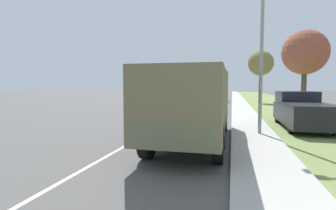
{
  "coord_description": "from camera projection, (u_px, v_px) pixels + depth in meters",
  "views": [
    {
      "loc": [
        3.61,
        3.54,
        2.1
      ],
      "look_at": [
        0.9,
        14.57,
        1.27
      ],
      "focal_mm": 28.0,
      "sensor_mm": 36.0,
      "label": 1
    }
  ],
  "objects": [
    {
      "name": "pickup_truck",
      "position": [
        302.0,
        110.0,
        13.09
      ],
      "size": [
        2.0,
        5.35,
        1.79
      ],
      "color": "black",
      "rests_on": "grass_strip_right"
    },
    {
      "name": "tree_far_right",
      "position": [
        261.0,
        63.0,
        32.01
      ],
      "size": [
        3.05,
        3.05,
        6.4
      ],
      "color": "brown",
      "rests_on": "grass_strip_right"
    },
    {
      "name": "grass_strip_right",
      "position": [
        274.0,
        102.0,
        34.21
      ],
      "size": [
        7.0,
        120.0,
        0.02
      ],
      "color": "olive",
      "rests_on": "ground"
    },
    {
      "name": "tree_mid_right",
      "position": [
        305.0,
        53.0,
        20.84
      ],
      "size": [
        3.53,
        3.53,
        6.52
      ],
      "color": "#4C3D2D",
      "rests_on": "grass_strip_right"
    },
    {
      "name": "ground_plane",
      "position": [
        205.0,
        101.0,
        36.33
      ],
      "size": [
        180.0,
        180.0,
        0.0
      ],
      "primitive_type": "plane",
      "color": "#565451"
    },
    {
      "name": "sidewalk_right",
      "position": [
        239.0,
        101.0,
        35.25
      ],
      "size": [
        1.8,
        120.0,
        0.12
      ],
      "color": "beige",
      "rests_on": "ground"
    },
    {
      "name": "lamp_post",
      "position": [
        257.0,
        27.0,
        10.7
      ],
      "size": [
        1.69,
        0.24,
        7.4
      ],
      "color": "gray",
      "rests_on": "sidewalk_right"
    },
    {
      "name": "car_nearest_ahead",
      "position": [
        168.0,
        101.0,
        24.21
      ],
      "size": [
        1.8,
        4.72,
        1.67
      ],
      "color": "tan",
      "rests_on": "ground"
    },
    {
      "name": "car_second_ahead",
      "position": [
        220.0,
        96.0,
        35.26
      ],
      "size": [
        1.86,
        4.45,
        1.68
      ],
      "color": "silver",
      "rests_on": "ground"
    },
    {
      "name": "lane_centre_stripe",
      "position": [
        205.0,
        101.0,
        36.33
      ],
      "size": [
        0.12,
        120.0,
        0.0
      ],
      "color": "silver",
      "rests_on": "ground"
    },
    {
      "name": "military_truck",
      "position": [
        194.0,
        101.0,
        9.6
      ],
      "size": [
        2.3,
        7.53,
        2.73
      ],
      "color": "#606647",
      "rests_on": "ground"
    }
  ]
}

